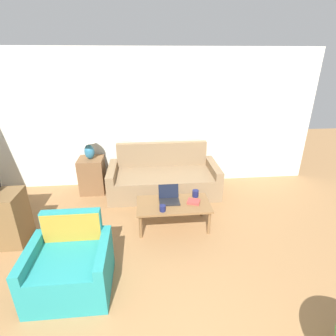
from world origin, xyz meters
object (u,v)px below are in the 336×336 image
at_px(cup_navy, 195,193).
at_px(coffee_table, 173,206).
at_px(couch, 163,179).
at_px(book_red, 194,202).
at_px(armchair, 71,267).
at_px(table_lamp, 88,139).
at_px(laptop, 169,198).
at_px(cup_yellow, 163,208).

bearing_deg(cup_navy, coffee_table, -154.02).
bearing_deg(coffee_table, couch, 92.99).
bearing_deg(book_red, couch, 107.58).
bearing_deg(armchair, coffee_table, 39.23).
bearing_deg(couch, cup_navy, -66.20).
relative_size(table_lamp, book_red, 2.49).
relative_size(armchair, table_lamp, 1.57).
bearing_deg(couch, table_lamp, 174.24).
bearing_deg(table_lamp, book_red, -36.93).
xyz_separation_m(armchair, laptop, (1.21, 1.12, 0.18)).
xyz_separation_m(armchair, cup_navy, (1.64, 1.21, 0.18)).
height_order(armchair, laptop, armchair).
height_order(laptop, cup_navy, laptop).
relative_size(cup_navy, cup_yellow, 1.19).
relative_size(armchair, cup_yellow, 9.60).
bearing_deg(couch, cup_yellow, -94.98).
distance_m(couch, laptop, 1.08).
xyz_separation_m(laptop, cup_navy, (0.43, 0.09, 0.00)).
bearing_deg(armchair, cup_yellow, 37.81).
xyz_separation_m(couch, laptop, (0.00, -1.07, 0.19)).
height_order(coffee_table, laptop, laptop).
relative_size(table_lamp, coffee_table, 0.50).
xyz_separation_m(coffee_table, cup_navy, (0.37, 0.18, 0.09)).
bearing_deg(book_red, cup_navy, 71.24).
relative_size(couch, coffee_table, 1.86).
relative_size(couch, armchair, 2.36).
bearing_deg(couch, coffee_table, -87.01).
bearing_deg(cup_yellow, cup_navy, 34.01).
xyz_separation_m(laptop, book_red, (0.36, -0.09, -0.03)).
bearing_deg(armchair, laptop, 42.78).
xyz_separation_m(table_lamp, laptop, (1.36, -1.20, -0.60)).
xyz_separation_m(armchair, cup_yellow, (1.09, 0.85, 0.17)).
bearing_deg(table_lamp, cup_yellow, -50.06).
distance_m(cup_navy, book_red, 0.20).
height_order(cup_navy, book_red, cup_navy).
relative_size(laptop, cup_yellow, 3.40).
relative_size(coffee_table, book_red, 4.94).
height_order(couch, cup_navy, couch).
relative_size(armchair, coffee_table, 0.79).
height_order(couch, cup_yellow, couch).
height_order(table_lamp, coffee_table, table_lamp).
height_order(table_lamp, cup_yellow, table_lamp).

